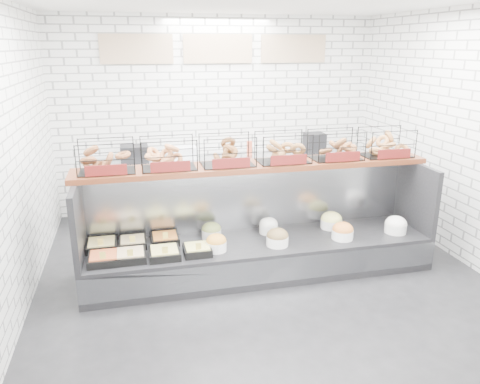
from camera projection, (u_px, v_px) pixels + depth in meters
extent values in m
plane|color=black|center=(266.00, 283.00, 5.26)|extent=(5.50, 5.50, 0.00)
cube|color=white|center=(219.00, 115.00, 7.36)|extent=(5.00, 0.02, 3.00)
cube|color=white|center=(6.00, 167.00, 4.25)|extent=(0.02, 5.50, 3.00)
cube|color=white|center=(478.00, 141.00, 5.36)|extent=(0.02, 5.50, 3.00)
cube|color=#CEB18F|center=(137.00, 49.00, 6.76)|extent=(1.05, 0.03, 0.42)
cube|color=#CEB18F|center=(218.00, 49.00, 7.03)|extent=(1.05, 0.03, 0.42)
cube|color=#CEB18F|center=(294.00, 49.00, 7.29)|extent=(1.05, 0.03, 0.42)
cube|color=black|center=(260.00, 256.00, 5.47)|extent=(4.00, 0.90, 0.40)
cube|color=#93969B|center=(270.00, 271.00, 5.06)|extent=(4.00, 0.03, 0.28)
cube|color=#93969B|center=(251.00, 196.00, 5.67)|extent=(4.00, 0.08, 0.80)
cube|color=black|center=(78.00, 222.00, 4.86)|extent=(0.06, 0.90, 0.80)
cube|color=black|center=(415.00, 195.00, 5.73)|extent=(0.06, 0.90, 0.80)
cube|color=black|center=(104.00, 259.00, 4.84)|extent=(0.32, 0.32, 0.08)
cube|color=#C35529|center=(104.00, 256.00, 4.83)|extent=(0.27, 0.27, 0.04)
cube|color=gold|center=(103.00, 256.00, 4.71)|extent=(0.06, 0.01, 0.08)
cube|color=black|center=(102.00, 245.00, 5.16)|extent=(0.33, 0.33, 0.08)
cube|color=#D1BE6A|center=(102.00, 243.00, 5.15)|extent=(0.28, 0.28, 0.04)
cube|color=gold|center=(101.00, 242.00, 5.03)|extent=(0.06, 0.01, 0.08)
cube|color=black|center=(131.00, 256.00, 4.90)|extent=(0.32, 0.32, 0.08)
cube|color=tan|center=(130.00, 253.00, 4.89)|extent=(0.27, 0.27, 0.04)
cube|color=gold|center=(130.00, 253.00, 4.77)|extent=(0.06, 0.01, 0.08)
cube|color=black|center=(133.00, 243.00, 5.23)|extent=(0.30, 0.30, 0.08)
cube|color=tan|center=(133.00, 240.00, 5.22)|extent=(0.26, 0.26, 0.04)
cube|color=gold|center=(132.00, 239.00, 5.11)|extent=(0.06, 0.01, 0.08)
cube|color=black|center=(164.00, 254.00, 4.96)|extent=(0.33, 0.33, 0.08)
cube|color=#CDC268|center=(164.00, 251.00, 4.95)|extent=(0.28, 0.28, 0.04)
cube|color=gold|center=(165.00, 250.00, 4.83)|extent=(0.06, 0.01, 0.08)
cube|color=black|center=(165.00, 239.00, 5.33)|extent=(0.31, 0.31, 0.08)
cube|color=orange|center=(165.00, 236.00, 5.32)|extent=(0.26, 0.26, 0.04)
cube|color=gold|center=(165.00, 236.00, 5.20)|extent=(0.06, 0.01, 0.08)
cube|color=black|center=(197.00, 250.00, 5.04)|extent=(0.29, 0.29, 0.08)
cube|color=#DDD771|center=(197.00, 247.00, 5.03)|extent=(0.25, 0.25, 0.04)
cube|color=gold|center=(198.00, 246.00, 4.92)|extent=(0.06, 0.01, 0.08)
cylinder|color=white|center=(216.00, 246.00, 5.12)|extent=(0.23, 0.23, 0.11)
ellipsoid|color=orange|center=(216.00, 241.00, 5.10)|extent=(0.22, 0.22, 0.16)
cylinder|color=white|center=(212.00, 234.00, 5.45)|extent=(0.23, 0.23, 0.11)
ellipsoid|color=olive|center=(211.00, 229.00, 5.43)|extent=(0.23, 0.23, 0.16)
cylinder|color=white|center=(277.00, 241.00, 5.26)|extent=(0.25, 0.25, 0.11)
ellipsoid|color=brown|center=(277.00, 236.00, 5.24)|extent=(0.25, 0.25, 0.17)
cylinder|color=white|center=(268.00, 228.00, 5.60)|extent=(0.22, 0.22, 0.11)
ellipsoid|color=white|center=(269.00, 224.00, 5.59)|extent=(0.22, 0.22, 0.15)
cylinder|color=white|center=(342.00, 234.00, 5.43)|extent=(0.25, 0.25, 0.11)
ellipsoid|color=#CB6F2B|center=(343.00, 229.00, 5.41)|extent=(0.24, 0.24, 0.17)
cylinder|color=white|center=(331.00, 223.00, 5.76)|extent=(0.26, 0.26, 0.11)
ellipsoid|color=#F2F17B|center=(331.00, 219.00, 5.74)|extent=(0.26, 0.26, 0.18)
cylinder|color=white|center=(395.00, 228.00, 5.62)|extent=(0.26, 0.26, 0.11)
ellipsoid|color=white|center=(396.00, 223.00, 5.60)|extent=(0.25, 0.25, 0.18)
cube|color=#471D0F|center=(255.00, 166.00, 5.37)|extent=(4.10, 0.50, 0.06)
cube|color=black|center=(106.00, 156.00, 4.95)|extent=(0.60, 0.38, 0.34)
cube|color=#571210|center=(106.00, 170.00, 4.79)|extent=(0.42, 0.02, 0.11)
cube|color=black|center=(168.00, 153.00, 5.09)|extent=(0.60, 0.38, 0.34)
cube|color=#571210|center=(171.00, 167.00, 4.93)|extent=(0.42, 0.02, 0.11)
cube|color=black|center=(227.00, 150.00, 5.24)|extent=(0.60, 0.38, 0.34)
cube|color=#571210|center=(231.00, 163.00, 5.08)|extent=(0.42, 0.02, 0.11)
cube|color=black|center=(283.00, 147.00, 5.38)|extent=(0.60, 0.38, 0.34)
cube|color=#571210|center=(289.00, 160.00, 5.22)|extent=(0.42, 0.02, 0.11)
cube|color=black|center=(336.00, 145.00, 5.53)|extent=(0.60, 0.38, 0.34)
cube|color=#571210|center=(343.00, 157.00, 5.37)|extent=(0.42, 0.02, 0.11)
cube|color=black|center=(386.00, 142.00, 5.67)|extent=(0.60, 0.38, 0.34)
cube|color=#571210|center=(394.00, 154.00, 5.51)|extent=(0.42, 0.02, 0.11)
cube|color=#93969B|center=(223.00, 185.00, 7.37)|extent=(4.00, 0.60, 0.90)
cube|color=black|center=(134.00, 154.00, 6.92)|extent=(0.40, 0.30, 0.24)
cube|color=silver|center=(185.00, 153.00, 7.12)|extent=(0.35, 0.28, 0.18)
cylinder|color=#CB5032|center=(249.00, 148.00, 7.33)|extent=(0.09, 0.09, 0.22)
cube|color=black|center=(314.00, 142.00, 7.57)|extent=(0.30, 0.30, 0.30)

